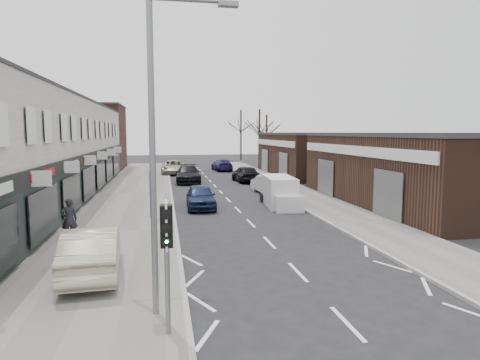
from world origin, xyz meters
name	(u,v)px	position (x,y,z in m)	size (l,w,h in m)	color
ground	(319,294)	(0.00, 0.00, 0.00)	(160.00, 160.00, 0.00)	black
pavement_left	(134,193)	(-6.75, 22.00, 0.06)	(5.50, 64.00, 0.12)	slate
pavement_right	(290,190)	(5.75, 22.00, 0.06)	(3.50, 64.00, 0.12)	slate
shop_terrace_left	(28,150)	(-13.50, 19.50, 3.55)	(8.00, 41.00, 7.10)	silver
brick_block_far	(90,138)	(-13.50, 45.00, 4.00)	(8.00, 10.00, 8.00)	#48281F
right_unit_near	(424,170)	(12.50, 14.00, 2.25)	(10.00, 18.00, 4.50)	#3A251A
right_unit_far	(317,155)	(12.50, 34.00, 2.25)	(10.00, 16.00, 4.50)	#3A251A
tree_far_a	(259,166)	(9.00, 48.00, 0.00)	(3.60, 3.60, 8.00)	#382D26
tree_far_b	(266,163)	(11.50, 54.00, 0.00)	(3.60, 3.60, 7.50)	#382D26
tree_far_c	(241,160)	(8.50, 60.00, 0.00)	(3.60, 3.60, 8.50)	#382D26
traffic_light	(167,236)	(-4.40, -2.02, 2.41)	(0.28, 0.60, 3.10)	slate
street_lamp	(159,137)	(-4.53, -0.80, 4.62)	(2.23, 0.22, 8.00)	slate
warning_sign	(151,179)	(-5.16, 12.00, 2.20)	(0.12, 0.80, 2.70)	slate
white_van	(280,192)	(2.89, 14.85, 0.90)	(2.05, 5.02, 1.91)	silver
sedan_on_pavement	(92,251)	(-6.78, 2.61, 0.91)	(1.67, 4.79, 1.58)	#A9A387
pedestrian	(69,220)	(-8.45, 7.33, 1.05)	(0.68, 0.44, 1.86)	black
parked_car_left_a	(201,196)	(-2.20, 14.93, 0.75)	(1.76, 4.38, 1.49)	#131D3E
parked_car_left_b	(188,174)	(-2.20, 28.91, 0.82)	(2.29, 5.64, 1.64)	black
parked_car_left_c	(173,167)	(-3.40, 37.55, 0.79)	(2.62, 5.69, 1.58)	#A09980
parked_car_right_a	(267,184)	(3.50, 20.84, 0.72)	(1.53, 4.39, 1.45)	silver
parked_car_right_b	(246,174)	(3.26, 28.48, 0.80)	(1.90, 4.71, 1.61)	black
parked_car_right_c	(222,165)	(2.66, 40.94, 0.72)	(2.03, 4.99, 1.45)	#181644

